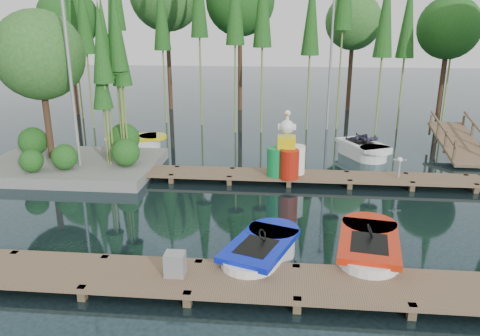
# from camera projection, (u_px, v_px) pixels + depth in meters

# --- Properties ---
(ground_plane) EXTENTS (90.00, 90.00, 0.00)m
(ground_plane) POSITION_uv_depth(u_px,v_px,m) (222.00, 207.00, 14.11)
(ground_plane) COLOR #1E3137
(near_dock) EXTENTS (18.00, 1.50, 0.50)m
(near_dock) POSITION_uv_depth(u_px,v_px,m) (193.00, 279.00, 9.77)
(near_dock) COLOR brown
(near_dock) RESTS_ON ground
(far_dock) EXTENTS (15.00, 1.20, 0.50)m
(far_dock) POSITION_uv_depth(u_px,v_px,m) (260.00, 175.00, 16.32)
(far_dock) COLOR brown
(far_dock) RESTS_ON ground
(island) EXTENTS (6.20, 4.20, 6.75)m
(island) POSITION_uv_depth(u_px,v_px,m) (60.00, 84.00, 16.85)
(island) COLOR slate
(island) RESTS_ON ground
(tree_screen) EXTENTS (34.42, 18.53, 10.31)m
(tree_screen) POSITION_uv_depth(u_px,v_px,m) (208.00, 4.00, 22.50)
(tree_screen) COLOR #3E291A
(tree_screen) RESTS_ON ground
(lamp_island) EXTENTS (0.30, 0.30, 7.25)m
(lamp_island) POSITION_uv_depth(u_px,v_px,m) (68.00, 55.00, 15.70)
(lamp_island) COLOR gray
(lamp_island) RESTS_ON ground
(lamp_rear) EXTENTS (0.30, 0.30, 7.25)m
(lamp_rear) POSITION_uv_depth(u_px,v_px,m) (332.00, 44.00, 22.90)
(lamp_rear) COLOR gray
(lamp_rear) RESTS_ON ground
(ramp) EXTENTS (1.50, 3.94, 1.49)m
(ramp) POSITION_uv_depth(u_px,v_px,m) (459.00, 142.00, 19.28)
(ramp) COLOR brown
(ramp) RESTS_ON ground
(boat_blue) EXTENTS (2.07, 2.97, 0.91)m
(boat_blue) POSITION_uv_depth(u_px,v_px,m) (261.00, 254.00, 10.75)
(boat_blue) COLOR white
(boat_blue) RESTS_ON ground
(boat_red) EXTENTS (1.78, 3.11, 0.99)m
(boat_red) POSITION_uv_depth(u_px,v_px,m) (368.00, 250.00, 10.86)
(boat_red) COLOR white
(boat_red) RESTS_ON ground
(boat_yellow_far) EXTENTS (2.91, 1.88, 1.34)m
(boat_yellow_far) POSITION_uv_depth(u_px,v_px,m) (134.00, 142.00, 20.45)
(boat_yellow_far) COLOR white
(boat_yellow_far) RESTS_ON ground
(boat_white_far) EXTENTS (2.36, 3.08, 1.33)m
(boat_white_far) POSITION_uv_depth(u_px,v_px,m) (363.00, 150.00, 19.25)
(boat_white_far) COLOR white
(boat_white_far) RESTS_ON ground
(utility_cabinet) EXTENTS (0.42, 0.35, 0.51)m
(utility_cabinet) POSITION_uv_depth(u_px,v_px,m) (175.00, 264.00, 9.71)
(utility_cabinet) COLOR gray
(utility_cabinet) RESTS_ON near_dock
(yellow_barrel) EXTENTS (0.62, 0.62, 0.93)m
(yellow_barrel) POSITION_uv_depth(u_px,v_px,m) (291.00, 161.00, 16.06)
(yellow_barrel) COLOR yellow
(yellow_barrel) RESTS_ON far_dock
(drum_cluster) EXTENTS (1.31, 1.20, 2.25)m
(drum_cluster) POSITION_uv_depth(u_px,v_px,m) (287.00, 157.00, 15.87)
(drum_cluster) COLOR #0D7D37
(drum_cluster) RESTS_ON far_dock
(seagull_post) EXTENTS (0.44, 0.24, 0.71)m
(seagull_post) POSITION_uv_depth(u_px,v_px,m) (399.00, 164.00, 15.73)
(seagull_post) COLOR gray
(seagull_post) RESTS_ON far_dock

